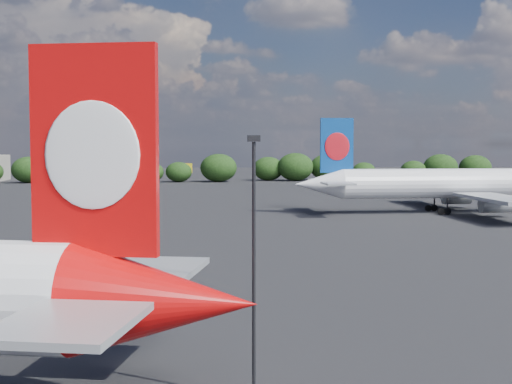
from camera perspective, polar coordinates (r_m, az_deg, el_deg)
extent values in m
plane|color=black|center=(99.48, -12.23, -2.82)|extent=(500.00, 500.00, 0.00)
cone|color=red|center=(30.11, -7.33, -8.69)|extent=(8.75, 6.60, 4.88)
cube|color=red|center=(30.29, -12.81, 3.24)|extent=(5.33, 1.75, 8.79)
ellipsoid|color=white|center=(30.02, -13.00, 2.90)|extent=(4.03, 1.16, 4.49)
ellipsoid|color=white|center=(30.56, -12.61, 2.92)|extent=(4.03, 1.16, 4.49)
cube|color=#9DA0A4|center=(25.67, -14.77, -10.09)|extent=(5.66, 6.73, 0.29)
cube|color=#9DA0A4|center=(35.62, -8.16, -6.10)|extent=(5.66, 6.73, 0.29)
cylinder|color=white|center=(122.49, 15.45, 0.67)|extent=(37.36, 5.09, 4.91)
cone|color=white|center=(115.99, 5.03, 0.63)|extent=(7.88, 4.95, 4.91)
cube|color=navy|center=(116.43, 6.48, 3.73)|extent=(5.41, 0.52, 8.84)
ellipsoid|color=red|center=(116.15, 6.51, 3.64)|extent=(4.13, 0.22, 4.52)
ellipsoid|color=red|center=(116.72, 6.44, 3.64)|extent=(4.13, 0.22, 4.52)
cube|color=#9DA0A4|center=(111.11, 6.58, 0.68)|extent=(4.45, 5.92, 0.29)
cube|color=#9DA0A4|center=(121.65, 5.44, 0.96)|extent=(4.45, 5.92, 0.29)
cube|color=#9DA0A4|center=(111.69, 18.81, -0.50)|extent=(6.48, 19.68, 0.54)
cube|color=#9DA0A4|center=(135.18, 14.20, 0.31)|extent=(6.48, 19.68, 0.54)
cylinder|color=#9DA0A4|center=(117.05, 18.64, -0.93)|extent=(4.92, 2.68, 2.65)
cube|color=#9DA0A4|center=(117.00, 18.65, -0.59)|extent=(2.16, 0.30, 1.18)
cylinder|color=#9DA0A4|center=(131.41, 15.75, -0.37)|extent=(4.92, 2.68, 2.65)
cube|color=#9DA0A4|center=(131.37, 15.75, -0.07)|extent=(2.16, 0.30, 1.18)
cylinder|color=black|center=(119.27, 15.07, -1.06)|extent=(0.28, 0.28, 2.46)
cylinder|color=black|center=(119.35, 15.06, -1.50)|extent=(1.08, 0.45, 1.08)
cylinder|color=black|center=(118.96, 14.58, -1.51)|extent=(1.08, 0.45, 1.08)
cylinder|color=black|center=(124.75, 14.08, -0.83)|extent=(0.28, 0.28, 2.46)
cylinder|color=black|center=(124.83, 14.08, -1.26)|extent=(1.08, 0.45, 1.08)
cylinder|color=black|center=(124.46, 13.61, -1.27)|extent=(1.08, 0.45, 1.08)
cylinder|color=black|center=(31.68, -0.17, -6.43)|extent=(0.16, 0.16, 11.50)
cube|color=black|center=(31.18, -0.17, 4.30)|extent=(0.55, 0.30, 0.28)
cube|color=#136221|center=(216.31, -13.74, 1.57)|extent=(6.00, 0.30, 2.60)
cylinder|color=gray|center=(216.75, -14.38, 0.98)|extent=(0.20, 0.20, 2.00)
cylinder|color=gray|center=(216.09, -13.07, 0.99)|extent=(0.20, 0.20, 2.00)
cube|color=yellow|center=(220.38, -5.77, 1.91)|extent=(5.00, 0.30, 3.00)
cylinder|color=gray|center=(220.49, -5.77, 1.19)|extent=(0.30, 0.30, 2.50)
ellipsoid|color=black|center=(219.57, -17.73, 1.70)|extent=(10.09, 8.54, 7.76)
ellipsoid|color=black|center=(220.12, -14.46, 1.69)|extent=(9.27, 7.84, 7.13)
ellipsoid|color=black|center=(221.19, -11.45, 1.56)|extent=(7.47, 6.32, 5.75)
ellipsoid|color=black|center=(215.43, -8.45, 1.59)|extent=(7.92, 6.70, 6.09)
ellipsoid|color=black|center=(215.42, -6.20, 1.60)|extent=(7.88, 6.67, 6.06)
ellipsoid|color=black|center=(215.33, -3.02, 1.94)|extent=(11.06, 9.36, 8.51)
ellipsoid|color=black|center=(223.19, 0.99, 1.88)|extent=(9.67, 8.19, 7.44)
ellipsoid|color=black|center=(221.54, 3.17, 2.02)|extent=(11.31, 9.57, 8.70)
ellipsoid|color=black|center=(226.30, 5.67, 1.99)|extent=(10.69, 9.05, 8.23)
ellipsoid|color=black|center=(225.30, 8.63, 1.64)|extent=(7.46, 6.31, 5.74)
ellipsoid|color=black|center=(226.67, 12.47, 1.67)|extent=(8.18, 6.92, 6.30)
ellipsoid|color=black|center=(229.17, 14.55, 1.92)|extent=(10.83, 9.17, 8.33)
ellipsoid|color=black|center=(236.44, 17.13, 1.88)|extent=(10.33, 8.74, 7.94)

